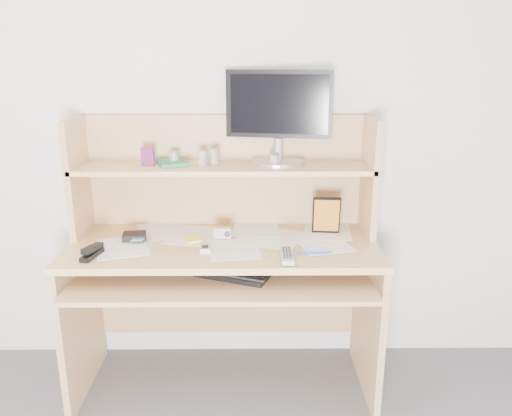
{
  "coord_description": "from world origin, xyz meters",
  "views": [
    {
      "loc": [
        0.13,
        -0.67,
        1.54
      ],
      "look_at": [
        0.15,
        1.43,
        0.93
      ],
      "focal_mm": 35.0,
      "sensor_mm": 36.0,
      "label": 1
    }
  ],
  "objects_px": {
    "desk": "(225,248)",
    "tv_remote": "(287,255)",
    "game_case": "(326,215)",
    "keyboard": "(219,270)",
    "monitor": "(279,114)"
  },
  "relations": [
    {
      "from": "desk",
      "to": "tv_remote",
      "type": "height_order",
      "value": "desk"
    },
    {
      "from": "desk",
      "to": "game_case",
      "type": "bearing_deg",
      "value": 2.98
    },
    {
      "from": "keyboard",
      "to": "monitor",
      "type": "xyz_separation_m",
      "value": [
        0.27,
        0.32,
        0.65
      ]
    },
    {
      "from": "keyboard",
      "to": "monitor",
      "type": "bearing_deg",
      "value": 71.94
    },
    {
      "from": "game_case",
      "to": "desk",
      "type": "bearing_deg",
      "value": -172.07
    },
    {
      "from": "tv_remote",
      "to": "desk",
      "type": "bearing_deg",
      "value": 135.21
    },
    {
      "from": "keyboard",
      "to": "game_case",
      "type": "height_order",
      "value": "game_case"
    },
    {
      "from": "tv_remote",
      "to": "monitor",
      "type": "bearing_deg",
      "value": 93.12
    },
    {
      "from": "desk",
      "to": "game_case",
      "type": "distance_m",
      "value": 0.51
    },
    {
      "from": "keyboard",
      "to": "game_case",
      "type": "distance_m",
      "value": 0.57
    },
    {
      "from": "desk",
      "to": "tv_remote",
      "type": "distance_m",
      "value": 0.4
    },
    {
      "from": "tv_remote",
      "to": "game_case",
      "type": "distance_m",
      "value": 0.37
    },
    {
      "from": "monitor",
      "to": "desk",
      "type": "bearing_deg",
      "value": -142.27
    },
    {
      "from": "desk",
      "to": "monitor",
      "type": "xyz_separation_m",
      "value": [
        0.26,
        0.13,
        0.62
      ]
    },
    {
      "from": "tv_remote",
      "to": "game_case",
      "type": "xyz_separation_m",
      "value": [
        0.21,
        0.3,
        0.08
      ]
    }
  ]
}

